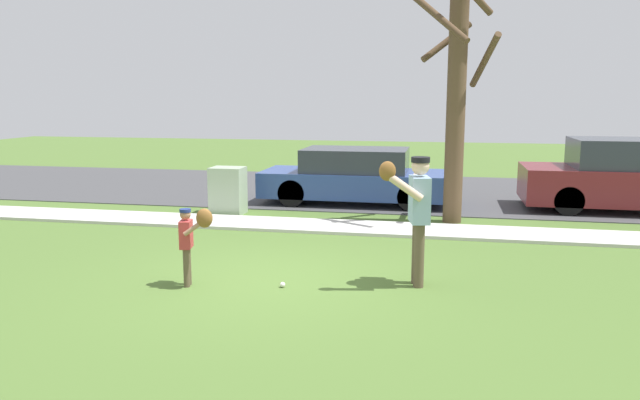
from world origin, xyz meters
TOP-DOWN VIEW (x-y plane):
  - ground_plane at (0.00, 3.50)m, footprint 48.00×48.00m
  - sidewalk_strip at (0.00, 3.60)m, footprint 36.00×1.20m
  - road_surface at (0.00, 8.60)m, footprint 36.00×6.80m
  - person_adult at (2.04, 0.15)m, footprint 0.69×0.76m
  - person_child at (-0.96, -0.51)m, footprint 0.53×0.38m
  - baseball at (0.27, -0.30)m, footprint 0.07×0.07m
  - utility_cabinet at (-2.29, 4.60)m, footprint 0.72×0.58m
  - street_tree_near at (2.59, 4.67)m, footprint 1.85×1.88m
  - parked_wagon_blue at (0.30, 6.46)m, footprint 4.50×1.80m
  - parked_suv_maroon at (6.53, 6.68)m, footprint 4.70×1.90m

SIDE VIEW (x-z plane):
  - ground_plane at x=0.00m, z-range 0.00..0.00m
  - road_surface at x=0.00m, z-range 0.00..0.02m
  - sidewalk_strip at x=0.00m, z-range 0.00..0.06m
  - baseball at x=0.27m, z-range 0.00..0.07m
  - utility_cabinet at x=-2.29m, z-range 0.00..1.04m
  - parked_wagon_blue at x=0.30m, z-range 0.00..1.32m
  - person_child at x=-0.96m, z-range 0.17..1.28m
  - parked_suv_maroon at x=6.53m, z-range -0.02..1.60m
  - person_adult at x=2.04m, z-range 0.22..2.00m
  - street_tree_near at x=2.59m, z-range 0.16..5.22m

